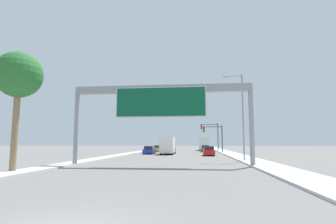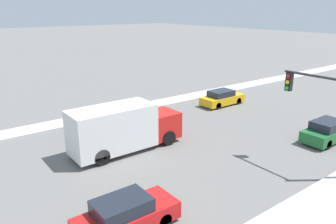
{
  "view_description": "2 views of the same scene",
  "coord_description": "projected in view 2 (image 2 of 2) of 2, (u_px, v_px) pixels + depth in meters",
  "views": [
    {
      "loc": [
        3.23,
        -6.05,
        2.16
      ],
      "look_at": [
        0.0,
        24.3,
        5.67
      ],
      "focal_mm": 28.0,
      "sensor_mm": 36.0,
      "label": 1
    },
    {
      "loc": [
        15.34,
        31.35,
        8.74
      ],
      "look_at": [
        1.06,
        42.12,
        3.04
      ],
      "focal_mm": 35.0,
      "sensor_mm": 36.0,
      "label": 2
    }
  ],
  "objects": [
    {
      "name": "median_strip_left",
      "position": [
        239.0,
        87.0,
        37.59
      ],
      "size": [
        2.0,
        120.0,
        0.15
      ],
      "color": "#BDBDBD",
      "rests_on": "ground"
    },
    {
      "name": "car_mid_center",
      "position": [
        222.0,
        98.0,
        30.68
      ],
      "size": [
        1.74,
        4.38,
        1.42
      ],
      "color": "gold",
      "rests_on": "ground"
    },
    {
      "name": "car_far_center",
      "position": [
        126.0,
        216.0,
        13.26
      ],
      "size": [
        1.71,
        4.3,
        1.51
      ],
      "color": "red",
      "rests_on": "ground"
    },
    {
      "name": "car_mid_right",
      "position": [
        112.0,
        123.0,
        24.04
      ],
      "size": [
        1.75,
        4.78,
        1.44
      ],
      "color": "navy",
      "rests_on": "ground"
    },
    {
      "name": "car_near_left",
      "position": [
        328.0,
        131.0,
        22.33
      ],
      "size": [
        1.72,
        4.29,
        1.5
      ],
      "color": "#1E662D",
      "rests_on": "ground"
    },
    {
      "name": "truck_box_primary",
      "position": [
        123.0,
        128.0,
        20.54
      ],
      "size": [
        2.3,
        7.31,
        3.01
      ],
      "color": "red",
      "rests_on": "ground"
    },
    {
      "name": "traffic_light_near_intersection",
      "position": [
        326.0,
        106.0,
        17.3
      ],
      "size": [
        4.09,
        0.32,
        5.57
      ],
      "color": "#2D2D30",
      "rests_on": "ground"
    }
  ]
}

